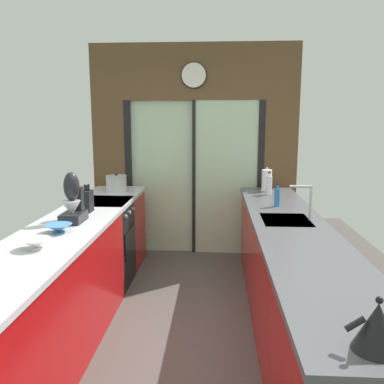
% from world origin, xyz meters
% --- Properties ---
extents(ground_plane, '(5.04, 7.60, 0.02)m').
position_xyz_m(ground_plane, '(0.00, 0.60, -0.01)').
color(ground_plane, '#4C4742').
extents(back_wall_unit, '(2.64, 0.12, 2.70)m').
position_xyz_m(back_wall_unit, '(0.00, 2.40, 1.53)').
color(back_wall_unit, brown).
rests_on(back_wall_unit, ground_plane).
extents(left_counter_run, '(0.62, 3.80, 0.92)m').
position_xyz_m(left_counter_run, '(-0.91, 0.13, 0.47)').
color(left_counter_run, '#AD0C0F').
rests_on(left_counter_run, ground_plane).
extents(right_counter_run, '(0.62, 3.80, 0.92)m').
position_xyz_m(right_counter_run, '(0.91, 0.30, 0.46)').
color(right_counter_run, '#AD0C0F').
rests_on(right_counter_run, ground_plane).
extents(sink_faucet, '(0.19, 0.02, 0.30)m').
position_xyz_m(sink_faucet, '(1.06, 0.55, 1.12)').
color(sink_faucet, '#B7BABC').
rests_on(sink_faucet, right_counter_run).
extents(oven_range, '(0.60, 0.60, 0.92)m').
position_xyz_m(oven_range, '(-0.91, 1.25, 0.46)').
color(oven_range, black).
rests_on(oven_range, ground_plane).
extents(mixing_bowl_mid, '(0.19, 0.19, 0.07)m').
position_xyz_m(mixing_bowl_mid, '(-0.89, -0.35, 0.96)').
color(mixing_bowl_mid, silver).
rests_on(mixing_bowl_mid, left_counter_run).
extents(mixing_bowl_far, '(0.20, 0.20, 0.07)m').
position_xyz_m(mixing_bowl_far, '(-0.89, 0.04, 0.96)').
color(mixing_bowl_far, teal).
rests_on(mixing_bowl_far, left_counter_run).
extents(knife_block, '(0.08, 0.14, 0.26)m').
position_xyz_m(knife_block, '(-0.89, 0.74, 1.02)').
color(knife_block, black).
rests_on(knife_block, left_counter_run).
extents(stand_mixer, '(0.17, 0.27, 0.42)m').
position_xyz_m(stand_mixer, '(-0.89, 0.37, 1.08)').
color(stand_mixer, black).
rests_on(stand_mixer, left_counter_run).
extents(stock_pot, '(0.24, 0.24, 0.21)m').
position_xyz_m(stock_pot, '(-0.89, 1.83, 1.01)').
color(stock_pot, '#B7BABC').
rests_on(stock_pot, left_counter_run).
extents(kettle, '(0.26, 0.18, 0.21)m').
position_xyz_m(kettle, '(0.89, -1.43, 1.01)').
color(kettle, black).
rests_on(kettle, right_counter_run).
extents(soap_bottle_near, '(0.05, 0.05, 0.23)m').
position_xyz_m(soap_bottle_near, '(0.89, 1.09, 1.02)').
color(soap_bottle_near, '#286BB7').
rests_on(soap_bottle_near, right_counter_run).
extents(soap_bottle_far, '(0.07, 0.07, 0.26)m').
position_xyz_m(soap_bottle_far, '(0.89, 1.72, 1.03)').
color(soap_bottle_far, silver).
rests_on(soap_bottle_far, right_counter_run).
extents(paper_towel_roll, '(0.14, 0.14, 0.28)m').
position_xyz_m(paper_towel_roll, '(0.89, 1.95, 1.05)').
color(paper_towel_roll, '#B7BABC').
rests_on(paper_towel_roll, right_counter_run).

